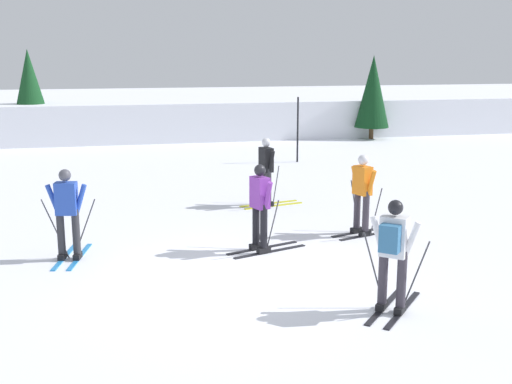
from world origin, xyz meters
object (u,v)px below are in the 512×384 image
skier_white (393,251)px  conifer_far_right (30,89)px  skier_blue (67,212)px  skier_orange (362,192)px  skier_purple (260,205)px  trail_marker_pole (298,130)px  skier_black (266,170)px  conifer_far_left (373,92)px

skier_white → conifer_far_right: 21.51m
skier_blue → skier_orange: size_ratio=1.00×
skier_purple → trail_marker_pole: size_ratio=0.76×
skier_black → skier_blue: size_ratio=1.00×
skier_orange → skier_blue: bearing=-176.1°
skier_orange → conifer_far_right: (-8.37, 16.20, 1.33)m
skier_purple → skier_white: size_ratio=1.00×
trail_marker_pole → skier_black: bearing=-112.8°
skier_orange → conifer_far_left: bearing=66.8°
conifer_far_right → conifer_far_left: bearing=-7.5°
skier_black → skier_purple: bearing=-105.2°
conifer_far_right → trail_marker_pole: bearing=-36.4°
skier_purple → skier_orange: size_ratio=1.00×
skier_white → skier_blue: size_ratio=1.00×
skier_white → trail_marker_pole: (2.35, 13.12, 0.18)m
skier_blue → trail_marker_pole: size_ratio=0.76×
skier_black → skier_white: 6.99m
skier_purple → skier_blue: bearing=175.5°
skier_white → skier_blue: (-4.78, 3.60, -0.04)m
conifer_far_left → skier_blue: bearing=-129.3°
conifer_far_left → skier_white: bearing=-111.6°
skier_blue → trail_marker_pole: trail_marker_pole is taller
skier_black → trail_marker_pole: bearing=67.2°
skier_purple → skier_black: (0.99, 3.66, 0.00)m
skier_white → skier_orange: same height
skier_black → trail_marker_pole: 6.66m
skier_blue → conifer_far_right: size_ratio=0.44×
skier_black → conifer_far_left: (7.48, 11.31, 1.16)m
skier_purple → skier_orange: (2.34, 0.69, 0.00)m
trail_marker_pole → skier_blue: bearing=-126.9°
conifer_far_left → skier_purple: bearing=-119.5°
skier_orange → conifer_far_right: 18.28m
skier_black → skier_orange: size_ratio=1.00×
skier_blue → conifer_far_left: 19.03m
skier_black → conifer_far_left: bearing=56.5°
skier_orange → conifer_far_left: size_ratio=0.47×
skier_black → skier_orange: bearing=-65.6°
trail_marker_pole → conifer_far_right: size_ratio=0.58×
skier_blue → conifer_far_right: conifer_far_right is taller
conifer_far_left → conifer_far_right: conifer_far_right is taller
conifer_far_left → conifer_far_right: size_ratio=0.93×
skier_white → skier_orange: (1.13, 4.01, -0.04)m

